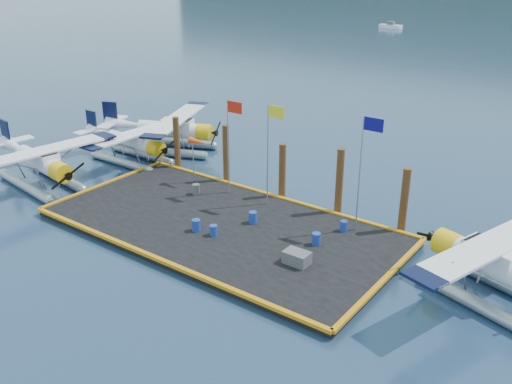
{
  "coord_description": "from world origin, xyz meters",
  "views": [
    {
      "loc": [
        18.82,
        -22.2,
        14.73
      ],
      "look_at": [
        0.97,
        2.0,
        1.91
      ],
      "focal_mm": 40.0,
      "sensor_mm": 36.0,
      "label": 1
    }
  ],
  "objects_px": {
    "drum_5": "(253,217)",
    "flagpole_red": "(231,133)",
    "flagpole_yellow": "(271,140)",
    "piling_2": "(282,173)",
    "piling_3": "(339,184)",
    "piling_1": "(226,156)",
    "seaplane_d": "(498,270)",
    "seaplane_b": "(134,145)",
    "flagpole_blue": "(364,158)",
    "drum_4": "(344,226)",
    "crate": "(297,258)",
    "seaplane_a": "(42,165)",
    "piling_0": "(177,145)",
    "drum_3": "(196,225)",
    "drum_0": "(196,189)",
    "piling_4": "(404,203)",
    "seaplane_c": "(173,132)",
    "windsock": "(198,143)",
    "drum_1": "(214,230)",
    "drum_2": "(316,239)"
  },
  "relations": [
    {
      "from": "drum_5",
      "to": "flagpole_red",
      "type": "relative_size",
      "value": 0.11
    },
    {
      "from": "flagpole_yellow",
      "to": "piling_2",
      "type": "relative_size",
      "value": 1.63
    },
    {
      "from": "piling_3",
      "to": "piling_1",
      "type": "bearing_deg",
      "value": 180.0
    },
    {
      "from": "piling_3",
      "to": "drum_5",
      "type": "bearing_deg",
      "value": -126.26
    },
    {
      "from": "seaplane_d",
      "to": "seaplane_b",
      "type": "bearing_deg",
      "value": 100.76
    },
    {
      "from": "piling_2",
      "to": "piling_3",
      "type": "height_order",
      "value": "piling_3"
    },
    {
      "from": "seaplane_d",
      "to": "flagpole_blue",
      "type": "relative_size",
      "value": 1.61
    },
    {
      "from": "drum_4",
      "to": "crate",
      "type": "bearing_deg",
      "value": -92.13
    },
    {
      "from": "seaplane_a",
      "to": "seaplane_b",
      "type": "height_order",
      "value": "seaplane_a"
    },
    {
      "from": "piling_0",
      "to": "drum_3",
      "type": "bearing_deg",
      "value": -40.94
    },
    {
      "from": "drum_0",
      "to": "piling_1",
      "type": "height_order",
      "value": "piling_1"
    },
    {
      "from": "piling_0",
      "to": "seaplane_d",
      "type": "bearing_deg",
      "value": -8.99
    },
    {
      "from": "drum_0",
      "to": "drum_3",
      "type": "distance_m",
      "value": 5.16
    },
    {
      "from": "drum_5",
      "to": "piling_3",
      "type": "distance_m",
      "value": 5.46
    },
    {
      "from": "seaplane_b",
      "to": "drum_0",
      "type": "xyz_separation_m",
      "value": [
        8.28,
        -2.41,
        -0.7
      ]
    },
    {
      "from": "flagpole_blue",
      "to": "piling_4",
      "type": "xyz_separation_m",
      "value": [
        1.8,
        1.6,
        -2.69
      ]
    },
    {
      "from": "seaplane_c",
      "to": "piling_4",
      "type": "height_order",
      "value": "piling_4"
    },
    {
      "from": "piling_1",
      "to": "flagpole_yellow",
      "type": "bearing_deg",
      "value": -18.79
    },
    {
      "from": "flagpole_yellow",
      "to": "windsock",
      "type": "relative_size",
      "value": 1.99
    },
    {
      "from": "flagpole_red",
      "to": "piling_1",
      "type": "distance_m",
      "value": 3.28
    },
    {
      "from": "drum_1",
      "to": "piling_4",
      "type": "distance_m",
      "value": 10.49
    },
    {
      "from": "piling_3",
      "to": "seaplane_b",
      "type": "bearing_deg",
      "value": -177.74
    },
    {
      "from": "seaplane_c",
      "to": "drum_3",
      "type": "height_order",
      "value": "seaplane_c"
    },
    {
      "from": "seaplane_c",
      "to": "windsock",
      "type": "distance_m",
      "value": 8.27
    },
    {
      "from": "flagpole_red",
      "to": "flagpole_yellow",
      "type": "bearing_deg",
      "value": 0.0
    },
    {
      "from": "drum_5",
      "to": "piling_4",
      "type": "bearing_deg",
      "value": 30.85
    },
    {
      "from": "seaplane_a",
      "to": "seaplane_c",
      "type": "distance_m",
      "value": 10.62
    },
    {
      "from": "drum_4",
      "to": "piling_1",
      "type": "bearing_deg",
      "value": 168.24
    },
    {
      "from": "crate",
      "to": "piling_0",
      "type": "xyz_separation_m",
      "value": [
        -14.34,
        6.61,
        1.28
      ]
    },
    {
      "from": "piling_0",
      "to": "seaplane_b",
      "type": "bearing_deg",
      "value": -170.04
    },
    {
      "from": "seaplane_a",
      "to": "windsock",
      "type": "distance_m",
      "value": 10.56
    },
    {
      "from": "seaplane_d",
      "to": "drum_0",
      "type": "xyz_separation_m",
      "value": [
        -18.47,
        0.56,
        -0.9
      ]
    },
    {
      "from": "drum_2",
      "to": "drum_3",
      "type": "distance_m",
      "value": 6.66
    },
    {
      "from": "drum_1",
      "to": "piling_0",
      "type": "bearing_deg",
      "value": 143.35
    },
    {
      "from": "seaplane_d",
      "to": "drum_4",
      "type": "height_order",
      "value": "seaplane_d"
    },
    {
      "from": "drum_4",
      "to": "windsock",
      "type": "bearing_deg",
      "value": 177.48
    },
    {
      "from": "seaplane_b",
      "to": "drum_1",
      "type": "height_order",
      "value": "seaplane_b"
    },
    {
      "from": "drum_5",
      "to": "crate",
      "type": "height_order",
      "value": "drum_5"
    },
    {
      "from": "drum_1",
      "to": "piling_3",
      "type": "relative_size",
      "value": 0.14
    },
    {
      "from": "drum_4",
      "to": "crate",
      "type": "relative_size",
      "value": 0.46
    },
    {
      "from": "seaplane_b",
      "to": "flagpole_yellow",
      "type": "distance_m",
      "value": 13.37
    },
    {
      "from": "crate",
      "to": "piling_4",
      "type": "height_order",
      "value": "piling_4"
    },
    {
      "from": "drum_5",
      "to": "flagpole_blue",
      "type": "bearing_deg",
      "value": 26.51
    },
    {
      "from": "drum_1",
      "to": "drum_3",
      "type": "relative_size",
      "value": 0.9
    },
    {
      "from": "flagpole_blue",
      "to": "piling_1",
      "type": "relative_size",
      "value": 1.55
    },
    {
      "from": "seaplane_b",
      "to": "crate",
      "type": "xyz_separation_m",
      "value": [
        18.12,
        -5.95,
        -0.71
      ]
    },
    {
      "from": "drum_2",
      "to": "flagpole_blue",
      "type": "bearing_deg",
      "value": 68.41
    },
    {
      "from": "drum_0",
      "to": "piling_4",
      "type": "bearing_deg",
      "value": 13.8
    },
    {
      "from": "seaplane_c",
      "to": "flagpole_yellow",
      "type": "xyz_separation_m",
      "value": [
        12.47,
        -4.52,
        2.9
      ]
    },
    {
      "from": "drum_0",
      "to": "drum_5",
      "type": "relative_size",
      "value": 0.98
    }
  ]
}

